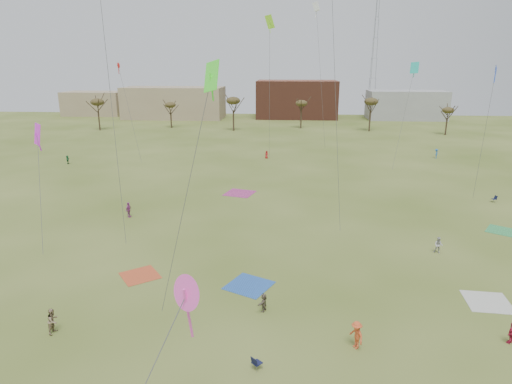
# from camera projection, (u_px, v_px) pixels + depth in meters

# --- Properties ---
(ground) EXTENTS (260.00, 260.00, 0.00)m
(ground) POSITION_uv_depth(u_px,v_px,m) (243.00, 313.00, 30.91)
(ground) COLOR #42571B
(ground) RESTS_ON ground
(spectator_fore_a) EXTENTS (0.90, 0.83, 1.49)m
(spectator_fore_a) POSITION_uv_depth(u_px,v_px,m) (512.00, 333.00, 27.40)
(spectator_fore_a) COLOR #AB1D3B
(spectator_fore_a) RESTS_ON ground
(spectator_fore_b) EXTENTS (0.76, 0.93, 1.75)m
(spectator_fore_b) POSITION_uv_depth(u_px,v_px,m) (53.00, 321.00, 28.46)
(spectator_fore_b) COLOR #887256
(spectator_fore_b) RESTS_ON ground
(spectator_fore_c) EXTENTS (0.82, 1.34, 1.37)m
(spectator_fore_c) POSITION_uv_depth(u_px,v_px,m) (264.00, 302.00, 31.02)
(spectator_fore_c) COLOR brown
(spectator_fore_c) RESTS_ON ground
(flyer_mid_b) EXTENTS (1.15, 1.36, 1.83)m
(flyer_mid_b) POSITION_uv_depth(u_px,v_px,m) (356.00, 335.00, 26.91)
(flyer_mid_b) COLOR #D45127
(flyer_mid_b) RESTS_ON ground
(spectator_mid_d) EXTENTS (0.65, 1.12, 1.79)m
(spectator_mid_d) POSITION_uv_depth(u_px,v_px,m) (129.00, 210.00, 50.15)
(spectator_mid_d) COLOR #A74595
(spectator_mid_d) RESTS_ON ground
(spectator_mid_e) EXTENTS (0.94, 0.86, 1.58)m
(spectator_mid_e) POSITION_uv_depth(u_px,v_px,m) (438.00, 245.00, 40.57)
(spectator_mid_e) COLOR #B8B8B8
(spectator_mid_e) RESTS_ON ground
(flyer_far_a) EXTENTS (0.92, 1.45, 1.50)m
(flyer_far_a) POSITION_uv_depth(u_px,v_px,m) (68.00, 160.00, 77.31)
(flyer_far_a) COLOR #216438
(flyer_far_a) RESTS_ON ground
(flyer_far_b) EXTENTS (0.83, 0.71, 1.44)m
(flyer_far_b) POSITION_uv_depth(u_px,v_px,m) (267.00, 155.00, 81.70)
(flyer_far_b) COLOR #AF1E1F
(flyer_far_b) RESTS_ON ground
(flyer_far_c) EXTENTS (0.96, 1.31, 1.81)m
(flyer_far_c) POSITION_uv_depth(u_px,v_px,m) (436.00, 154.00, 81.70)
(flyer_far_c) COLOR #225C9E
(flyer_far_c) RESTS_ON ground
(blanket_red) EXTENTS (3.99, 3.99, 0.03)m
(blanket_red) POSITION_uv_depth(u_px,v_px,m) (140.00, 276.00, 36.43)
(blanket_red) COLOR #CE4F29
(blanket_red) RESTS_ON ground
(blanket_blue) EXTENTS (4.30, 4.30, 0.03)m
(blanket_blue) POSITION_uv_depth(u_px,v_px,m) (249.00, 286.00, 34.79)
(blanket_blue) COLOR #295BB5
(blanket_blue) RESTS_ON ground
(blanket_cream) EXTENTS (3.38, 3.38, 0.03)m
(blanket_cream) POSITION_uv_depth(u_px,v_px,m) (488.00, 302.00, 32.35)
(blanket_cream) COLOR beige
(blanket_cream) RESTS_ON ground
(blanket_plum) EXTENTS (4.60, 4.60, 0.03)m
(blanket_plum) POSITION_uv_depth(u_px,v_px,m) (240.00, 193.00, 59.72)
(blanket_plum) COLOR #AA3479
(blanket_plum) RESTS_ON ground
(blanket_olive) EXTENTS (3.99, 3.99, 0.03)m
(blanket_olive) POSITION_uv_depth(u_px,v_px,m) (502.00, 231.00, 46.20)
(blanket_olive) COLOR #379952
(blanket_olive) RESTS_ON ground
(camp_chair_center) EXTENTS (0.74, 0.74, 0.87)m
(camp_chair_center) POSITION_uv_depth(u_px,v_px,m) (257.00, 365.00, 25.18)
(camp_chair_center) COLOR #131736
(camp_chair_center) RESTS_ON ground
(camp_chair_right) EXTENTS (0.65, 0.62, 0.87)m
(camp_chair_right) POSITION_uv_depth(u_px,v_px,m) (494.00, 200.00, 55.76)
(camp_chair_right) COLOR #141937
(camp_chair_right) RESTS_ON ground
(kites_aloft) EXTENTS (58.40, 80.52, 27.43)m
(kites_aloft) POSITION_uv_depth(u_px,v_px,m) (256.00, 18.00, 53.18)
(kites_aloft) COLOR #CF1842
(kites_aloft) RESTS_ON ground
(tree_line) EXTENTS (117.44, 49.32, 8.91)m
(tree_line) POSITION_uv_depth(u_px,v_px,m) (266.00, 107.00, 104.78)
(tree_line) COLOR #3A2B1E
(tree_line) RESTS_ON ground
(building_tan) EXTENTS (32.00, 14.00, 10.00)m
(building_tan) POSITION_uv_depth(u_px,v_px,m) (174.00, 103.00, 142.11)
(building_tan) COLOR #937F60
(building_tan) RESTS_ON ground
(building_brick) EXTENTS (26.00, 16.00, 12.00)m
(building_brick) POSITION_uv_depth(u_px,v_px,m) (297.00, 99.00, 143.59)
(building_brick) COLOR brown
(building_brick) RESTS_ON ground
(building_grey) EXTENTS (24.00, 12.00, 9.00)m
(building_grey) POSITION_uv_depth(u_px,v_px,m) (406.00, 105.00, 139.46)
(building_grey) COLOR gray
(building_grey) RESTS_ON ground
(building_tan_west) EXTENTS (20.00, 12.00, 8.00)m
(building_tan_west) POSITION_uv_depth(u_px,v_px,m) (95.00, 103.00, 151.35)
(building_tan_west) COLOR #937F60
(building_tan_west) RESTS_ON ground
(radio_tower) EXTENTS (1.51, 1.72, 41.00)m
(radio_tower) POSITION_uv_depth(u_px,v_px,m) (374.00, 58.00, 142.75)
(radio_tower) COLOR #9EA3A8
(radio_tower) RESTS_ON ground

